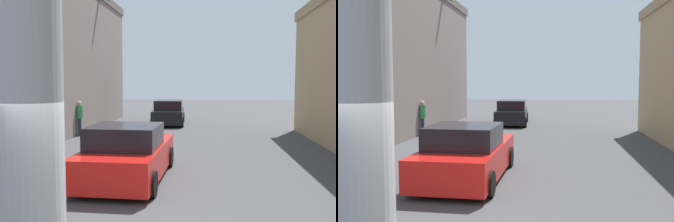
{
  "view_description": "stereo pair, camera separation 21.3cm",
  "coord_description": "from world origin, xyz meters",
  "views": [
    {
      "loc": [
        0.97,
        -4.6,
        2.73
      ],
      "look_at": [
        0.0,
        4.51,
        2.02
      ],
      "focal_mm": 40.0,
      "sensor_mm": 36.0,
      "label": 1
    },
    {
      "loc": [
        1.18,
        -4.57,
        2.73
      ],
      "look_at": [
        0.0,
        4.51,
        2.02
      ],
      "focal_mm": 40.0,
      "sensor_mm": 36.0,
      "label": 2
    }
  ],
  "objects": [
    {
      "name": "pedestrian_far_left",
      "position": [
        -5.46,
        13.62,
        1.04
      ],
      "size": [
        0.4,
        0.4,
        1.77
      ],
      "color": "#1E233F",
      "rests_on": "ground"
    },
    {
      "name": "ground_plane",
      "position": [
        0.0,
        10.0,
        0.0
      ],
      "size": [
        85.95,
        85.95,
        0.0
      ],
      "primitive_type": "plane",
      "color": "#424244"
    },
    {
      "name": "car_far",
      "position": [
        -1.53,
        19.32,
        0.74
      ],
      "size": [
        2.15,
        4.65,
        1.56
      ],
      "color": "black",
      "rests_on": "ground"
    },
    {
      "name": "palm_tree_mid_left",
      "position": [
        -6.15,
        10.17,
        5.45
      ],
      "size": [
        2.4,
        2.48,
        9.56
      ],
      "color": "brown",
      "rests_on": "ground"
    },
    {
      "name": "palm_tree_far_left",
      "position": [
        -6.48,
        18.08,
        5.6
      ],
      "size": [
        3.47,
        3.23,
        8.26
      ],
      "color": "brown",
      "rests_on": "ground"
    },
    {
      "name": "car_lead",
      "position": [
        -1.24,
        5.56,
        0.7
      ],
      "size": [
        2.21,
        4.7,
        1.56
      ],
      "color": "black",
      "rests_on": "ground"
    }
  ]
}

